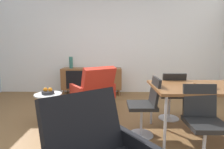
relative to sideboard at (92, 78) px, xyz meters
The scene contains 12 objects.
ground_plane 2.39m from the sideboard, 78.44° to the right, with size 8.32×8.32×0.00m, color brown.
wall_back 1.11m from the sideboard, 32.70° to the left, with size 6.80×0.12×2.80m, color white.
sideboard is the anchor object (origin of this frame).
vase_cobalt 0.71m from the sideboard, behind, with size 0.10×0.10×0.31m.
dining_table 3.03m from the sideboard, 49.85° to the right, with size 1.60×0.90×0.74m.
wooden_bowl_on_table 3.02m from the sideboard, 52.84° to the right, with size 0.26×0.26×0.06m, color brown.
dining_chair_back_left 2.36m from the sideboard, 47.61° to the right, with size 0.41×0.43×0.86m.
dining_chair_near_window 2.54m from the sideboard, 65.38° to the right, with size 0.43×0.40×0.86m.
dining_chair_front_left 3.28m from the sideboard, 60.88° to the right, with size 0.40×0.43×0.86m.
lounge_chair_red 1.56m from the sideboard, 81.49° to the right, with size 0.90×0.89×0.95m.
side_table_round 2.00m from the sideboard, 104.17° to the right, with size 0.44×0.44×0.52m.
fruit_bowl 2.00m from the sideboard, 104.16° to the right, with size 0.20×0.20×0.11m.
Camera 1 is at (0.12, -2.45, 1.27)m, focal length 28.35 mm.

